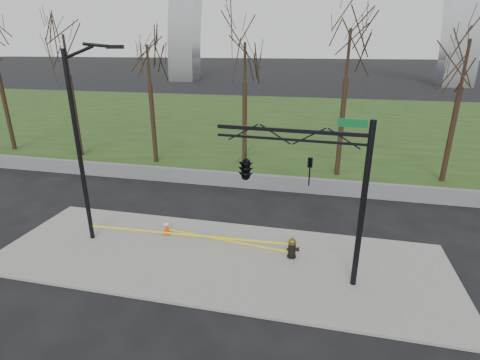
% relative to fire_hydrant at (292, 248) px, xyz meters
% --- Properties ---
extents(ground, '(500.00, 500.00, 0.00)m').
position_rel_fire_hydrant_xyz_m(ground, '(-2.90, -0.66, -0.51)').
color(ground, black).
rests_on(ground, ground).
extents(sidewalk, '(18.00, 6.00, 0.10)m').
position_rel_fire_hydrant_xyz_m(sidewalk, '(-2.90, -0.66, -0.46)').
color(sidewalk, slate).
rests_on(sidewalk, ground).
extents(grass_strip, '(120.00, 40.00, 0.06)m').
position_rel_fire_hydrant_xyz_m(grass_strip, '(-2.90, 29.34, -0.48)').
color(grass_strip, '#1E3915').
rests_on(grass_strip, ground).
extents(guardrail, '(60.00, 0.30, 0.90)m').
position_rel_fire_hydrant_xyz_m(guardrail, '(-2.90, 7.34, -0.06)').
color(guardrail, '#59595B').
rests_on(guardrail, ground).
extents(tree_row, '(36.34, 4.00, 9.66)m').
position_rel_fire_hydrant_xyz_m(tree_row, '(-7.73, 11.34, 4.32)').
color(tree_row, black).
rests_on(tree_row, ground).
extents(fire_hydrant, '(0.55, 0.36, 0.89)m').
position_rel_fire_hydrant_xyz_m(fire_hydrant, '(0.00, 0.00, 0.00)').
color(fire_hydrant, black).
rests_on(fire_hydrant, sidewalk).
extents(traffic_cone, '(0.41, 0.41, 0.68)m').
position_rel_fire_hydrant_xyz_m(traffic_cone, '(-5.69, 0.72, -0.07)').
color(traffic_cone, red).
rests_on(traffic_cone, sidewalk).
extents(street_light, '(2.38, 0.51, 8.21)m').
position_rel_fire_hydrant_xyz_m(street_light, '(-8.53, -0.34, 4.19)').
color(street_light, black).
rests_on(street_light, ground).
extents(traffic_signal_mast, '(5.09, 2.51, 6.00)m').
position_rel_fire_hydrant_xyz_m(traffic_signal_mast, '(-0.94, -1.06, 3.64)').
color(traffic_signal_mast, black).
rests_on(traffic_signal_mast, ground).
extents(caution_tape, '(8.75, 1.10, 0.45)m').
position_rel_fire_hydrant_xyz_m(caution_tape, '(-3.78, 0.03, 0.03)').
color(caution_tape, yellow).
rests_on(caution_tape, ground).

